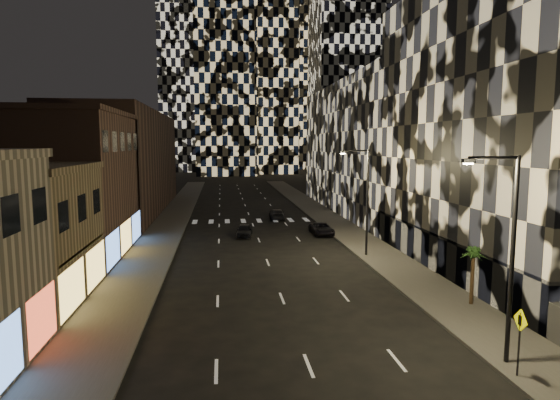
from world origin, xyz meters
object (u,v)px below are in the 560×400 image
object	(u,v)px
streetlight_near	(508,245)
ped_sign	(520,330)
palm_tree	(473,257)
car_dark_midlane	(244,230)
streetlight_far	(365,195)
car_dark_oncoming	(277,214)
car_dark_rightlane	(322,229)

from	to	relation	value
streetlight_near	ped_sign	world-z (taller)	streetlight_near
palm_tree	car_dark_midlane	bearing A→B (deg)	118.49
ped_sign	palm_tree	distance (m)	8.92
ped_sign	streetlight_far	bearing A→B (deg)	93.70
car_dark_oncoming	palm_tree	xyz separation A→B (m)	(7.67, -33.57, 2.34)
ped_sign	palm_tree	size ratio (longest dim) A/B	0.82
streetlight_near	palm_tree	world-z (taller)	streetlight_near
car_dark_rightlane	palm_tree	world-z (taller)	palm_tree
car_dark_midlane	car_dark_rightlane	xyz separation A→B (m)	(8.23, -0.03, -0.01)
car_dark_rightlane	ped_sign	size ratio (longest dim) A/B	1.62
streetlight_near	streetlight_far	distance (m)	20.00
streetlight_far	car_dark_oncoming	bearing A→B (deg)	103.56
streetlight_near	car_dark_midlane	xyz separation A→B (m)	(-9.72, 30.03, -4.71)
car_dark_midlane	palm_tree	world-z (taller)	palm_tree
streetlight_far	car_dark_midlane	distance (m)	14.74
streetlight_near	car_dark_midlane	size ratio (longest dim) A/B	2.37
car_dark_oncoming	car_dark_rightlane	world-z (taller)	car_dark_oncoming
streetlight_far	palm_tree	size ratio (longest dim) A/B	2.61
streetlight_far	car_dark_oncoming	size ratio (longest dim) A/B	1.99
streetlight_near	ped_sign	size ratio (longest dim) A/B	3.18
ped_sign	streetlight_near	bearing A→B (deg)	91.20
car_dark_midlane	car_dark_oncoming	bearing A→B (deg)	72.48
streetlight_near	ped_sign	bearing A→B (deg)	-92.65
streetlight_far	car_dark_midlane	world-z (taller)	streetlight_far
car_dark_rightlane	streetlight_near	bearing A→B (deg)	-87.58
streetlight_far	streetlight_near	bearing A→B (deg)	-90.00
streetlight_near	car_dark_midlane	bearing A→B (deg)	107.93
streetlight_near	car_dark_oncoming	bearing A→B (deg)	97.01
streetlight_far	car_dark_oncoming	xyz separation A→B (m)	(-5.01, 20.79, -4.70)
car_dark_rightlane	car_dark_oncoming	bearing A→B (deg)	107.68
car_dark_oncoming	ped_sign	distance (m)	42.33
streetlight_far	palm_tree	distance (m)	13.26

